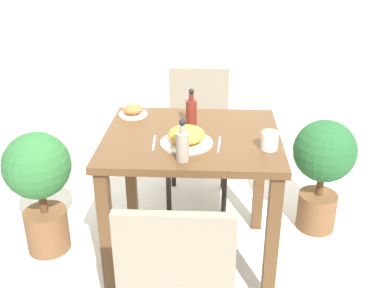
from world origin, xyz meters
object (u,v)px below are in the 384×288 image
Objects in this scene: chair_far at (198,129)px; food_plate at (186,137)px; chair_near at (178,285)px; potted_plant_left at (39,181)px; side_plate at (133,111)px; condiment_bottle at (183,145)px; drink_cup at (270,141)px; sauce_bottle at (191,111)px; potted_plant_right at (323,164)px.

chair_far reaches higher than food_plate.
chair_near is 1.17m from potted_plant_left.
side_plate is 0.80× the size of condiment_bottle.
side_plate is at bearing 21.16° from potted_plant_left.
drink_cup is at bearing -121.57° from chair_near.
sauce_bottle is 0.89m from potted_plant_right.
potted_plant_left is (-0.85, -0.66, -0.05)m from chair_far.
condiment_bottle reaches higher than drink_cup.
chair_near is at bearing -72.28° from side_plate.
condiment_bottle is at bearing -59.64° from side_plate.
condiment_bottle reaches higher than potted_plant_right.
condiment_bottle reaches higher than side_plate.
condiment_bottle is at bearing -141.42° from potted_plant_right.
condiment_bottle is (0.31, -0.53, 0.05)m from side_plate.
sauce_bottle reaches higher than side_plate.
chair_near is at bearing -89.45° from food_plate.
side_plate is (-0.34, -0.46, 0.30)m from chair_far.
food_plate is 0.97m from potted_plant_right.
chair_far is 1.24× the size of potted_plant_right.
potted_plant_left is (-1.21, 0.20, -0.36)m from drink_cup.
potted_plant_right is (0.78, 0.46, -0.36)m from food_plate.
drink_cup is (0.38, 0.62, 0.31)m from chair_near.
condiment_bottle is 1.08m from potted_plant_right.
drink_cup is 1.28m from potted_plant_left.
condiment_bottle is at bearing -160.75° from drink_cup.
sauce_bottle reaches higher than drink_cup.
chair_far is 5.62× the size of side_plate.
chair_near and chair_far have the same top height.
chair_far reaches higher than potted_plant_left.
chair_far reaches higher than potted_plant_right.
chair_far is 1.05m from condiment_bottle.
side_plate is (-0.32, 1.01, 0.30)m from chair_near.
potted_plant_left is at bearing -174.36° from sauce_bottle.
potted_plant_left is 1.02× the size of potted_plant_right.
condiment_bottle is at bearing -92.15° from food_plate.
condiment_bottle is at bearing -91.93° from chair_far.
food_plate is 0.18m from condiment_bottle.
food_plate is 2.94× the size of drink_cup.
drink_cup is 0.43× the size of condiment_bottle.
drink_cup is at bearing -67.22° from chair_far.
sauce_bottle is at bearing -90.27° from chair_near.
sauce_bottle is (0.01, 0.25, 0.04)m from food_plate.
chair_far is 4.49× the size of sauce_bottle.
drink_cup is 0.12× the size of potted_plant_right.
drink_cup is 0.47m from sauce_bottle.
chair_far is 3.52× the size of food_plate.
potted_plant_left is at bearing 168.63° from food_plate.
chair_far is at bearing -90.81° from chair_near.
chair_near is 4.49× the size of sauce_bottle.
chair_near is 0.79m from drink_cup.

